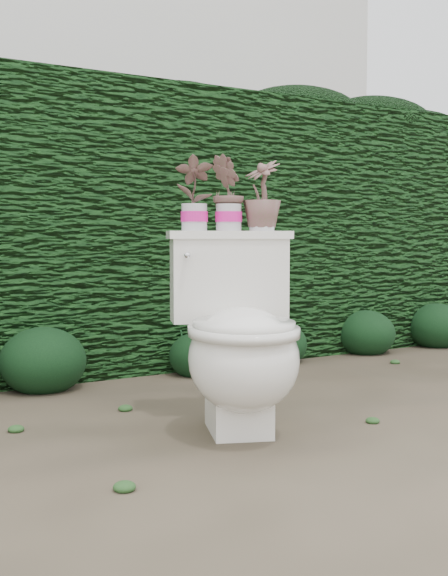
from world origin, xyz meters
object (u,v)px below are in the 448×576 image
potted_plant_left (194,195)px  potted_plant_center (229,195)px  toilet (239,341)px  potted_plant_right (262,197)px

potted_plant_left → potted_plant_center: potted_plant_center is taller
potted_plant_center → potted_plant_left: bearing=-88.1°
potted_plant_left → potted_plant_center: size_ratio=0.99×
toilet → potted_plant_left: (-0.04, 0.28, 0.57)m
potted_plant_center → potted_plant_right: bearing=91.9°
toilet → potted_plant_right: potted_plant_right is taller
toilet → potted_plant_center: (0.09, 0.22, 0.57)m
potted_plant_right → potted_plant_left: bearing=-126.0°
toilet → potted_plant_right: (0.22, 0.17, 0.56)m
potted_plant_right → toilet: bearing=-66.0°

